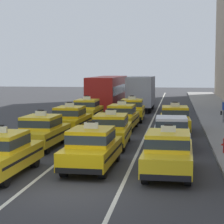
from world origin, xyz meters
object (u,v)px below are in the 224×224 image
at_px(taxi_left_nearest, 1,153).
at_px(taxi_center_fourth, 132,109).
at_px(taxi_center_second, 111,129).
at_px(sedan_left_sixth, 120,95).
at_px(box_truck_center_fifth, 142,92).
at_px(taxi_center_third, 122,117).
at_px(taxi_right_third, 175,119).
at_px(bus_left_fifth, 108,91).
at_px(taxi_right_nearest, 168,152).
at_px(sedan_right_second, 171,131).
at_px(taxi_left_third, 70,119).
at_px(taxi_center_nearest, 92,147).
at_px(taxi_left_second, 42,131).
at_px(pedestrian_trailing, 224,111).
at_px(taxi_left_fourth, 87,110).

relative_size(taxi_left_nearest, taxi_center_fourth, 1.00).
bearing_deg(taxi_center_fourth, taxi_center_second, -89.80).
distance_m(sedan_left_sixth, box_truck_center_fifth, 10.30).
xyz_separation_m(taxi_center_third, taxi_right_third, (3.44, -0.77, 0.00)).
bearing_deg(taxi_left_nearest, bus_left_fifth, 90.36).
bearing_deg(taxi_center_second, taxi_right_nearest, -62.37).
relative_size(taxi_center_fourth, sedan_right_second, 1.06).
relative_size(taxi_left_third, taxi_center_nearest, 1.00).
xyz_separation_m(taxi_center_second, taxi_center_fourth, (-0.04, 11.29, 0.00)).
xyz_separation_m(taxi_left_second, sedan_right_second, (6.52, 1.06, -0.03)).
bearing_deg(taxi_right_third, box_truck_center_fifth, 102.84).
bearing_deg(bus_left_fifth, taxi_center_nearest, -82.64).
xyz_separation_m(taxi_left_third, taxi_center_fourth, (3.19, 7.03, 0.00)).
xyz_separation_m(taxi_right_third, pedestrian_trailing, (3.53, 4.64, 0.11)).
relative_size(bus_left_fifth, sedan_left_sixth, 2.57).
height_order(taxi_left_third, sedan_left_sixth, taxi_left_third).
bearing_deg(taxi_left_nearest, taxi_center_nearest, 27.41).
distance_m(taxi_left_second, taxi_left_fourth, 11.68).
distance_m(taxi_left_second, taxi_right_third, 9.23).
height_order(taxi_center_nearest, taxi_right_nearest, same).
relative_size(taxi_center_second, sedan_right_second, 1.06).
xyz_separation_m(taxi_center_second, taxi_center_third, (-0.18, 6.13, 0.00)).
height_order(taxi_left_third, sedan_right_second, taxi_left_third).
bearing_deg(taxi_left_fourth, taxi_left_nearest, -88.99).
bearing_deg(pedestrian_trailing, taxi_left_third, -150.20).
height_order(taxi_right_nearest, pedestrian_trailing, taxi_right_nearest).
height_order(taxi_left_nearest, taxi_left_third, same).
bearing_deg(box_truck_center_fifth, taxi_left_third, -102.30).
distance_m(taxi_left_second, taxi_center_third, 7.84).
xyz_separation_m(taxi_left_fourth, bus_left_fifth, (0.14, 9.60, 0.94)).
bearing_deg(taxi_center_fourth, box_truck_center_fifth, 89.24).
relative_size(taxi_left_nearest, taxi_left_fourth, 1.01).
distance_m(taxi_left_second, box_truck_center_fifth, 20.70).
bearing_deg(sedan_left_sixth, taxi_left_nearest, -89.81).
bearing_deg(taxi_left_third, box_truck_center_fifth, 77.70).
distance_m(taxi_center_nearest, sedan_right_second, 6.19).
distance_m(taxi_left_nearest, taxi_center_fourth, 18.48).
xyz_separation_m(taxi_center_fourth, box_truck_center_fifth, (0.11, 8.08, 0.90)).
bearing_deg(bus_left_fifth, taxi_left_second, -90.30).
xyz_separation_m(taxi_left_second, taxi_right_third, (6.68, 6.37, 0.00)).
height_order(taxi_left_fourth, pedestrian_trailing, taxi_left_fourth).
height_order(taxi_center_nearest, taxi_center_second, same).
xyz_separation_m(bus_left_fifth, taxi_center_third, (3.12, -14.14, -0.94)).
distance_m(box_truck_center_fifth, taxi_right_third, 14.40).
bearing_deg(pedestrian_trailing, taxi_center_nearest, -113.92).
distance_m(taxi_center_third, taxi_center_fourth, 5.16).
bearing_deg(taxi_left_third, taxi_left_nearest, -89.53).
bearing_deg(taxi_left_nearest, sedan_right_second, 48.19).
bearing_deg(sedan_right_second, taxi_center_third, 118.39).
height_order(bus_left_fifth, box_truck_center_fifth, box_truck_center_fifth).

